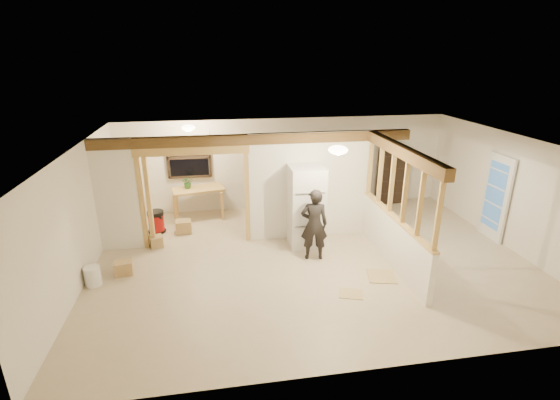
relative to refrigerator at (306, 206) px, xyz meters
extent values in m
cube|color=#C1AE90|center=(-0.03, -0.77, -0.92)|extent=(9.00, 6.50, 0.01)
cube|color=white|center=(-0.03, -0.77, 1.58)|extent=(9.00, 6.50, 0.01)
cube|color=silver|center=(-0.03, 2.48, 0.33)|extent=(9.00, 0.01, 2.50)
cube|color=silver|center=(-0.03, -4.02, 0.33)|extent=(9.00, 0.01, 2.50)
cube|color=silver|center=(-4.53, -0.77, 0.33)|extent=(0.01, 6.50, 2.50)
cube|color=silver|center=(4.47, -0.77, 0.33)|extent=(0.01, 6.50, 2.50)
cube|color=silver|center=(-4.08, 0.43, 0.33)|extent=(0.90, 0.12, 2.50)
cube|color=silver|center=(0.17, 0.43, 0.33)|extent=(2.80, 0.12, 2.50)
cube|color=tan|center=(-2.43, 0.43, 0.18)|extent=(2.46, 0.14, 2.20)
cube|color=brown|center=(-1.03, 0.43, 1.46)|extent=(7.00, 0.18, 0.22)
cube|color=brown|center=(1.57, -1.17, 1.46)|extent=(0.18, 3.30, 0.22)
cube|color=silver|center=(1.57, -1.17, -0.42)|extent=(0.12, 3.20, 1.00)
cube|color=tan|center=(1.57, -1.17, 0.74)|extent=(0.14, 3.20, 1.32)
cube|color=black|center=(-2.63, 2.40, 0.63)|extent=(1.12, 0.10, 1.10)
cube|color=white|center=(4.39, -0.37, 0.08)|extent=(0.12, 0.86, 2.00)
ellipsoid|color=#FFEABF|center=(0.27, -1.27, 1.56)|extent=(0.36, 0.36, 0.16)
ellipsoid|color=#FFEABF|center=(-2.53, 1.53, 1.56)|extent=(0.32, 0.32, 0.14)
ellipsoid|color=#FFD88C|center=(-2.03, 0.83, 1.26)|extent=(0.07, 0.07, 0.07)
cube|color=white|center=(0.00, 0.00, 0.00)|extent=(0.75, 0.73, 1.83)
imported|color=black|center=(0.01, -0.71, -0.14)|extent=(0.62, 0.45, 1.56)
cube|color=tan|center=(-2.43, 1.99, -0.51)|extent=(1.41, 0.91, 0.82)
imported|color=#2F6527|center=(-2.68, 2.03, 0.07)|extent=(0.33, 0.30, 0.33)
cylinder|color=#960E0C|center=(-3.45, 1.20, -0.64)|extent=(0.48, 0.48, 0.56)
cube|color=black|center=(3.05, 2.27, -0.09)|extent=(0.83, 0.28, 1.66)
cylinder|color=silver|center=(-4.35, -1.08, -0.73)|extent=(0.37, 0.37, 0.37)
cube|color=#A68450|center=(-2.80, 1.07, -0.76)|extent=(0.37, 0.32, 0.31)
cube|color=#A68450|center=(-3.36, 0.39, -0.79)|extent=(0.33, 0.33, 0.25)
cube|color=#A68450|center=(-3.86, -0.76, -0.78)|extent=(0.38, 0.33, 0.27)
cube|color=tan|center=(1.16, -1.69, -0.91)|extent=(0.65, 0.65, 0.02)
cube|color=tan|center=(0.36, -2.18, -0.91)|extent=(0.52, 0.46, 0.01)
camera|label=1|loc=(-1.95, -8.24, 3.24)|focal=26.00mm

